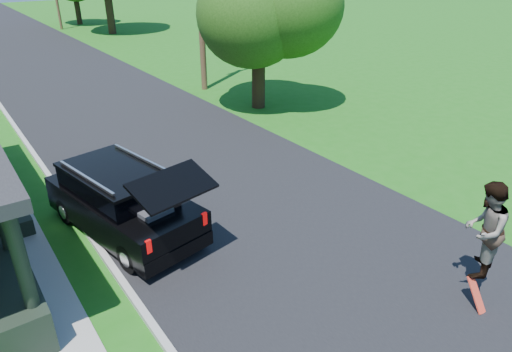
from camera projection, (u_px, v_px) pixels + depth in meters
ground at (333, 266)px, 10.19m from camera, size 140.00×140.00×0.00m
street at (74, 81)px, 24.80m from camera, size 8.00×120.00×0.02m
black_suv at (123, 201)px, 11.11m from camera, size 2.66×5.07×2.25m
skateboarder at (485, 230)px, 8.71m from camera, size 1.16×1.02×1.99m
skateboard at (476, 295)px, 8.94m from camera, size 0.33×0.51×0.60m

